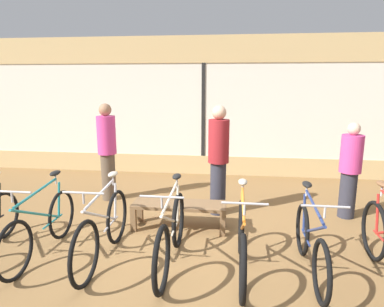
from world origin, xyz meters
The scene contains 11 objects.
ground_plane centered at (0.00, 0.00, 0.00)m, with size 24.00×24.00×0.00m, color olive.
shop_back_wall centered at (0.00, 3.94, 1.64)m, with size 12.00×0.08×3.20m.
bicycle_left centered at (-1.68, -0.23, 0.39)m, with size 0.46×1.75×1.02m.
bicycle_center_left centered at (-0.85, -0.26, 0.40)m, with size 0.46×1.77×1.05m.
bicycle_center centered at (0.01, -0.28, 0.40)m, with size 0.46×1.79×1.05m.
bicycle_center_right centered at (0.85, -0.34, 0.38)m, with size 0.46×1.72×1.03m.
bicycle_right centered at (1.63, -0.27, 0.37)m, with size 0.46×1.67×1.01m.
display_bench centered at (-0.06, 0.78, 0.33)m, with size 1.40×0.44×0.40m.
customer_near_rack centered at (-1.59, 1.92, 0.96)m, with size 0.46×0.46×1.80m.
customer_by_window centered at (2.59, 1.57, 0.82)m, with size 0.41×0.41×1.56m.
customer_mid_floor centered at (0.48, 1.46, 0.97)m, with size 0.42×0.42×1.82m.
Camera 1 is at (0.73, -4.02, 2.20)m, focal length 32.00 mm.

